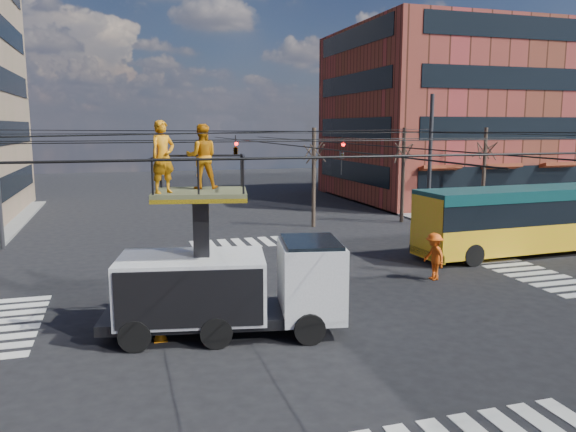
# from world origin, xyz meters

# --- Properties ---
(ground) EXTENTS (120.00, 120.00, 0.00)m
(ground) POSITION_xyz_m (0.00, 0.00, 0.00)
(ground) COLOR black
(ground) RESTS_ON ground
(sidewalk_ne) EXTENTS (18.00, 18.00, 0.12)m
(sidewalk_ne) POSITION_xyz_m (21.00, 21.00, 0.06)
(sidewalk_ne) COLOR slate
(sidewalk_ne) RESTS_ON ground
(crosswalks) EXTENTS (22.40, 22.40, 0.02)m
(crosswalks) POSITION_xyz_m (0.00, 0.00, 0.01)
(crosswalks) COLOR silver
(crosswalks) RESTS_ON ground
(building_ne) EXTENTS (20.06, 16.06, 14.00)m
(building_ne) POSITION_xyz_m (21.98, 23.98, 7.00)
(building_ne) COLOR brown
(building_ne) RESTS_ON ground
(overhead_network) EXTENTS (24.24, 24.24, 8.00)m
(overhead_network) POSITION_xyz_m (-0.07, 0.40, 4.29)
(overhead_network) COLOR #2D2D30
(overhead_network) RESTS_ON ground
(tree_a) EXTENTS (2.00, 2.00, 6.00)m
(tree_a) POSITION_xyz_m (5.00, 13.50, 4.63)
(tree_a) COLOR #382B21
(tree_a) RESTS_ON ground
(tree_b) EXTENTS (2.00, 2.00, 6.00)m
(tree_b) POSITION_xyz_m (11.00, 13.50, 4.63)
(tree_b) COLOR #382B21
(tree_b) RESTS_ON ground
(tree_c) EXTENTS (2.00, 2.00, 6.00)m
(tree_c) POSITION_xyz_m (17.00, 13.50, 4.63)
(tree_c) COLOR #382B21
(tree_c) RESTS_ON ground
(utility_truck) EXTENTS (7.30, 3.65, 6.24)m
(utility_truck) POSITION_xyz_m (-3.28, -2.61, 2.04)
(utility_truck) COLOR black
(utility_truck) RESTS_ON ground
(city_bus) EXTENTS (11.28, 3.10, 3.20)m
(city_bus) POSITION_xyz_m (12.26, 3.55, 1.72)
(city_bus) COLOR yellow
(city_bus) RESTS_ON ground
(traffic_cone) EXTENTS (0.36, 0.36, 0.63)m
(traffic_cone) POSITION_xyz_m (-5.34, -2.67, 0.32)
(traffic_cone) COLOR orange
(traffic_cone) RESTS_ON ground
(worker_ground) EXTENTS (0.91, 1.28, 2.01)m
(worker_ground) POSITION_xyz_m (-5.52, 0.20, 1.01)
(worker_ground) COLOR #E0460E
(worker_ground) RESTS_ON ground
(flagger) EXTENTS (0.76, 1.26, 1.90)m
(flagger) POSITION_xyz_m (5.62, 0.78, 0.95)
(flagger) COLOR #EB520E
(flagger) RESTS_ON ground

